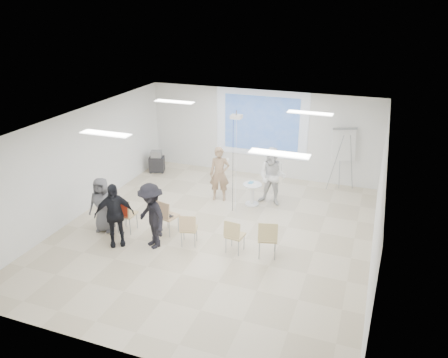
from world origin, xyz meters
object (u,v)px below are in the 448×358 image
(pedestal_table, at_px, (252,193))
(audience_mid, at_px, (151,212))
(chair_center, at_px, (188,227))
(av_cart, at_px, (157,162))
(chair_right_far, at_px, (268,236))
(chair_left_inner, at_px, (166,214))
(player_left, at_px, (220,171))
(player_right, at_px, (272,174))
(audience_left, at_px, (114,210))
(chair_left_mid, at_px, (125,212))
(laptop, at_px, (168,215))
(audience_outer, at_px, (102,202))
(flipchart_easel, at_px, (344,145))
(chair_far_left, at_px, (115,212))
(chair_right_inner, at_px, (234,234))

(pedestal_table, xyz_separation_m, audience_mid, (-1.65, -3.14, 0.57))
(chair_center, xyz_separation_m, av_cart, (-3.18, 4.26, -0.16))
(chair_right_far, distance_m, audience_mid, 2.89)
(pedestal_table, relative_size, chair_left_inner, 0.72)
(player_left, height_order, player_right, player_right)
(chair_center, relative_size, audience_left, 0.46)
(pedestal_table, relative_size, player_left, 0.37)
(player_right, bearing_deg, audience_mid, -116.74)
(chair_left_mid, xyz_separation_m, chair_right_far, (3.85, 0.09, -0.00))
(laptop, distance_m, audience_outer, 1.78)
(player_right, relative_size, audience_left, 1.03)
(av_cart, bearing_deg, flipchart_easel, -12.79)
(player_left, bearing_deg, chair_center, -101.45)
(pedestal_table, relative_size, player_right, 0.36)
(laptop, bearing_deg, chair_center, 163.49)
(chair_left_inner, distance_m, flipchart_easel, 6.13)
(chair_left_mid, distance_m, audience_left, 0.72)
(pedestal_table, height_order, audience_mid, audience_mid)
(chair_far_left, bearing_deg, player_right, 48.01)
(chair_left_inner, distance_m, audience_mid, 0.77)
(chair_left_inner, distance_m, audience_outer, 1.73)
(chair_far_left, relative_size, flipchart_easel, 0.42)
(chair_left_inner, xyz_separation_m, chair_right_far, (2.79, -0.20, 0.01))
(player_left, height_order, audience_mid, audience_mid)
(chair_left_inner, relative_size, audience_outer, 0.58)
(chair_far_left, relative_size, chair_left_inner, 0.89)
(player_left, relative_size, chair_left_inner, 1.97)
(audience_left, bearing_deg, chair_center, -16.17)
(flipchart_easel, bearing_deg, audience_left, -154.64)
(chair_center, relative_size, laptop, 2.47)
(audience_mid, distance_m, flipchart_easel, 6.63)
(chair_left_mid, relative_size, audience_left, 0.52)
(chair_center, distance_m, chair_right_inner, 1.17)
(audience_mid, bearing_deg, chair_far_left, -162.27)
(chair_right_inner, height_order, flipchart_easel, flipchart_easel)
(player_left, height_order, flipchart_easel, flipchart_easel)
(player_right, relative_size, chair_left_inner, 2.02)
(laptop, xyz_separation_m, flipchart_easel, (3.94, 4.48, 1.00))
(player_left, distance_m, audience_left, 3.73)
(chair_center, height_order, audience_mid, audience_mid)
(chair_center, bearing_deg, flipchart_easel, 41.81)
(player_right, height_order, audience_outer, player_right)
(flipchart_easel, bearing_deg, chair_right_far, -126.53)
(chair_left_mid, distance_m, chair_right_inner, 3.03)
(player_right, bearing_deg, audience_left, -124.51)
(laptop, distance_m, av_cart, 4.52)
(chair_right_far, distance_m, audience_outer, 4.47)
(chair_center, distance_m, flipchart_easel, 5.94)
(player_left, bearing_deg, flipchart_easel, 15.03)
(laptop, relative_size, av_cart, 0.45)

